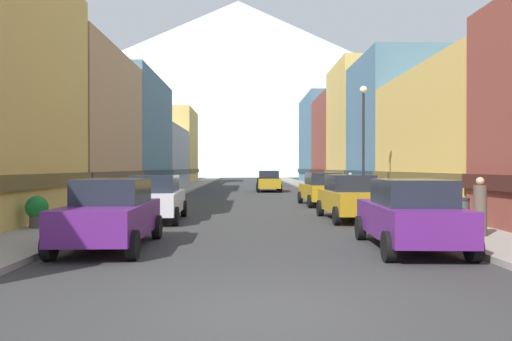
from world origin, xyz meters
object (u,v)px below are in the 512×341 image
at_px(potted_plant_0, 37,209).
at_px(car_driving_0, 268,181).
at_px(pedestrian_0, 480,209).
at_px(car_left_1, 156,198).
at_px(car_right_1, 351,197).
at_px(car_driving_1, 269,181).
at_px(pedestrian_2, 350,186).
at_px(trash_bin_right, 460,213).
at_px(streetlamp_right, 363,128).
at_px(car_right_0, 410,214).
at_px(car_left_0, 111,213).
at_px(potted_plant_1, 383,196).
at_px(car_right_2, 322,189).

bearing_deg(potted_plant_0, car_driving_0, 72.00).
distance_m(car_driving_0, pedestrian_0, 28.98).
distance_m(car_left_1, car_right_1, 7.60).
distance_m(car_driving_1, pedestrian_2, 11.88).
bearing_deg(trash_bin_right, car_right_1, 122.15).
bearing_deg(car_left_1, streetlamp_right, 26.87).
xyz_separation_m(car_right_0, potted_plant_0, (-10.80, 3.53, -0.17)).
distance_m(car_left_0, potted_plant_1, 17.15).
bearing_deg(car_left_0, potted_plant_0, 136.23).
bearing_deg(pedestrian_2, streetlamp_right, -97.15).
xyz_separation_m(car_left_0, potted_plant_1, (10.80, 13.31, -0.35)).
xyz_separation_m(car_right_2, trash_bin_right, (2.55, -11.39, -0.26)).
distance_m(car_right_2, car_driving_1, 15.29).
relative_size(car_right_0, potted_plant_0, 4.40).
bearing_deg(potted_plant_0, car_left_1, 44.68).
height_order(car_left_1, car_right_1, same).
height_order(car_right_2, pedestrian_2, car_right_2).
distance_m(car_right_0, car_driving_1, 29.52).
relative_size(car_driving_0, car_driving_1, 1.00).
xyz_separation_m(car_right_0, pedestrian_2, (2.45, 18.50, -0.02)).
distance_m(car_left_1, car_driving_1, 23.37).
relative_size(car_right_2, potted_plant_1, 5.33).
bearing_deg(car_driving_1, pedestrian_0, -80.59).
xyz_separation_m(car_right_2, pedestrian_0, (2.45, -12.91, 0.01)).
bearing_deg(potted_plant_1, car_right_1, -115.22).
bearing_deg(potted_plant_0, car_driving_1, 71.64).
height_order(potted_plant_0, potted_plant_1, potted_plant_0).
xyz_separation_m(car_right_1, potted_plant_1, (3.20, 6.80, -0.35)).
height_order(car_right_1, car_driving_1, same).
bearing_deg(car_driving_1, trash_bin_right, -79.84).
bearing_deg(car_driving_0, potted_plant_1, -71.59).
relative_size(potted_plant_0, potted_plant_1, 1.21).
xyz_separation_m(trash_bin_right, potted_plant_0, (-13.35, 0.61, 0.09)).
xyz_separation_m(car_left_1, streetlamp_right, (9.15, 4.63, 3.09)).
bearing_deg(car_right_1, car_left_0, -139.40).
distance_m(trash_bin_right, potted_plant_1, 10.88).
bearing_deg(streetlamp_right, pedestrian_0, -84.83).
bearing_deg(car_left_1, car_driving_0, 76.96).
bearing_deg(car_right_1, potted_plant_0, -162.29).
height_order(car_left_0, car_right_0, same).
distance_m(car_left_0, car_driving_0, 30.02).
bearing_deg(car_left_1, car_right_1, 2.12).
height_order(car_left_1, car_driving_1, same).
distance_m(car_right_0, potted_plant_0, 11.36).
relative_size(car_right_2, streetlamp_right, 0.76).
bearing_deg(car_driving_1, car_right_2, -81.72).
distance_m(car_right_0, pedestrian_2, 18.67).
relative_size(car_right_0, streetlamp_right, 0.76).
distance_m(car_left_1, car_driving_0, 23.92).
distance_m(trash_bin_right, streetlamp_right, 9.11).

